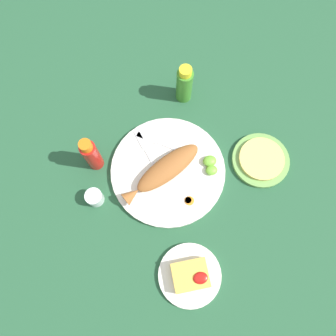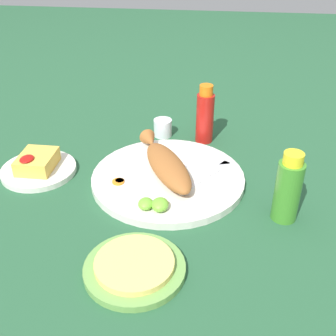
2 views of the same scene
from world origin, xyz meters
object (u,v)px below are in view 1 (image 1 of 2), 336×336
Objects in this scene: salt_cup at (95,198)px; fried_fish at (164,170)px; hot_sauce_bottle_red at (91,155)px; fork_near at (147,151)px; tortilla_plate at (260,160)px; side_plate_fries at (191,275)px; main_plate at (168,171)px; hot_sauce_bottle_green at (184,84)px; fork_far at (159,143)px.

fried_fish is at bearing 9.76° from salt_cup.
hot_sauce_bottle_red is at bearing 81.97° from salt_cup.
fried_fish reaches higher than fork_near.
side_plate_fries is at bearing -134.52° from tortilla_plate.
hot_sauce_bottle_green reaches higher than main_plate.
main_plate is 0.10m from fork_far.
salt_cup is at bearing 107.59° from fork_near.
tortilla_plate is (0.30, -0.02, -0.00)m from main_plate.
main_plate is 0.24m from hot_sauce_bottle_red.
hot_sauce_bottle_red is 0.53m from tortilla_plate.
fork_near is 0.98× the size of tortilla_plate.
fork_near and fork_far have the same top height.
fork_near is 0.99× the size of side_plate_fries.
fried_fish is (-0.01, -0.01, 0.03)m from main_plate.
salt_cup is at bearing 131.18° from side_plate_fries.
fork_far is at bearing 5.88° from hot_sauce_bottle_red.
salt_cup is 0.37m from side_plate_fries.
hot_sauce_bottle_green is 0.86× the size of side_plate_fries.
hot_sauce_bottle_green is 3.01× the size of salt_cup.
fork_near is at bearing 0.62° from hot_sauce_bottle_red.
fork_far is (-0.01, 0.10, 0.01)m from main_plate.
salt_cup is at bearing -98.03° from hot_sauce_bottle_red.
side_plate_fries is at bearing -60.33° from hot_sauce_bottle_red.
hot_sauce_bottle_red reaches higher than side_plate_fries.
fork_near reaches higher than tortilla_plate.
fork_far is 0.22m from hot_sauce_bottle_red.
hot_sauce_bottle_red is at bearing 40.02° from fork_far.
fried_fish is 0.32m from tortilla_plate.
salt_cup is (-0.23, -0.04, -0.02)m from fried_fish.
fork_far reaches higher than main_plate.
salt_cup is (-0.24, -0.05, 0.01)m from main_plate.
fork_near is at bearing 57.71° from fork_far.
fried_fish is 0.10m from fork_far.
fried_fish is at bearing -21.09° from hot_sauce_bottle_red.
main_plate is 0.09m from fork_near.
side_plate_fries is (0.24, -0.28, -0.01)m from salt_cup.
salt_cup is at bearing -177.59° from tortilla_plate.
hot_sauce_bottle_green reaches higher than tortilla_plate.
fork_far is at bearing 159.08° from tortilla_plate.
fork_near is at bearing 164.54° from tortilla_plate.
tortilla_plate is at bearing 45.48° from side_plate_fries.
main_plate is 2.22× the size of hot_sauce_bottle_red.
side_plate_fries is at bearing 172.66° from fork_near.
salt_cup is at bearing 162.76° from fried_fish.
fried_fish reaches higher than fork_far.
side_plate_fries is (-0.10, -0.58, -0.07)m from hot_sauce_bottle_green.
hot_sauce_bottle_red reaches higher than fork_near.
salt_cup reaches higher than tortilla_plate.
hot_sauce_bottle_red is at bearing 74.71° from fork_near.
side_plate_fries and tortilla_plate have the same top height.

